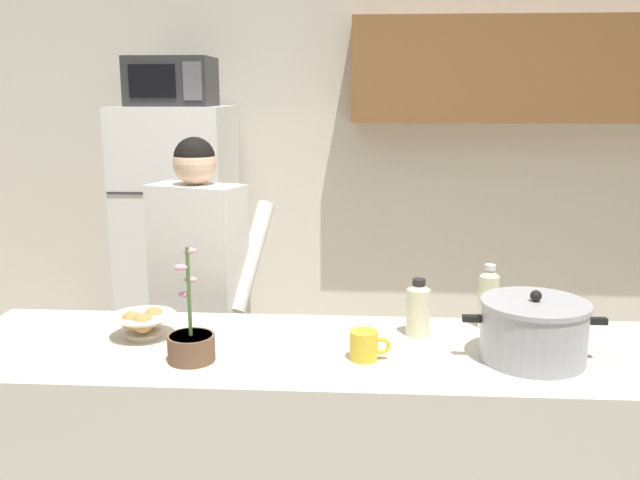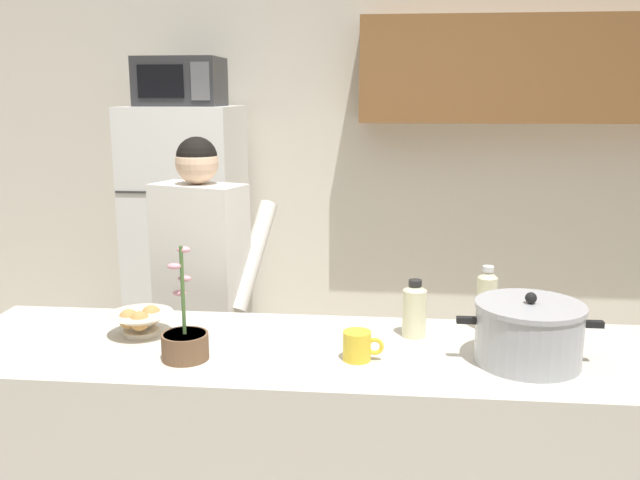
% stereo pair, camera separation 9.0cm
% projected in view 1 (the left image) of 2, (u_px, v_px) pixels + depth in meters
% --- Properties ---
extents(back_wall_unit, '(6.00, 0.48, 2.60)m').
position_uv_depth(back_wall_unit, '(373.00, 147.00, 4.32)').
color(back_wall_unit, silver).
rests_on(back_wall_unit, ground).
extents(kitchen_island, '(2.42, 0.68, 0.92)m').
position_uv_depth(kitchen_island, '(310.00, 472.00, 2.34)').
color(kitchen_island, silver).
rests_on(kitchen_island, ground).
extents(refrigerator, '(0.64, 0.68, 1.68)m').
position_uv_depth(refrigerator, '(180.00, 245.00, 4.12)').
color(refrigerator, white).
rests_on(refrigerator, ground).
extents(microwave, '(0.48, 0.37, 0.28)m').
position_uv_depth(microwave, '(172.00, 82.00, 3.90)').
color(microwave, '#2D2D30').
rests_on(microwave, refrigerator).
extents(person_near_pot, '(0.57, 0.52, 1.58)m').
position_uv_depth(person_near_pot, '(200.00, 274.00, 2.96)').
color(person_near_pot, '#726656').
rests_on(person_near_pot, ground).
extents(cooking_pot, '(0.45, 0.34, 0.23)m').
position_uv_depth(cooking_pot, '(533.00, 330.00, 2.12)').
color(cooking_pot, '#ADAFB5').
rests_on(cooking_pot, kitchen_island).
extents(coffee_mug, '(0.13, 0.09, 0.10)m').
position_uv_depth(coffee_mug, '(365.00, 345.00, 2.14)').
color(coffee_mug, yellow).
rests_on(coffee_mug, kitchen_island).
extents(bread_bowl, '(0.23, 0.23, 0.10)m').
position_uv_depth(bread_bowl, '(143.00, 323.00, 2.33)').
color(bread_bowl, beige).
rests_on(bread_bowl, kitchen_island).
extents(bottle_near_edge, '(0.07, 0.07, 0.23)m').
position_uv_depth(bottle_near_edge, '(489.00, 297.00, 2.42)').
color(bottle_near_edge, beige).
rests_on(bottle_near_edge, kitchen_island).
extents(bottle_mid_counter, '(0.08, 0.08, 0.20)m').
position_uv_depth(bottle_mid_counter, '(418.00, 308.00, 2.34)').
color(bottle_mid_counter, beige).
rests_on(bottle_mid_counter, kitchen_island).
extents(potted_orchid, '(0.15, 0.15, 0.37)m').
position_uv_depth(potted_orchid, '(191.00, 343.00, 2.12)').
color(potted_orchid, brown).
rests_on(potted_orchid, kitchen_island).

